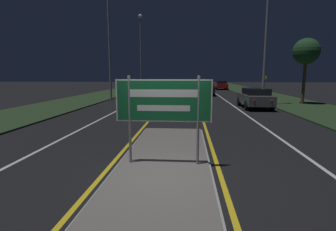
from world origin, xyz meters
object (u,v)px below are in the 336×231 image
(car_approaching_0, at_px, (148,94))
(streetlight_left_far, at_px, (141,40))
(car_approaching_1, at_px, (160,89))
(car_approaching_2, at_px, (151,84))
(highway_sign, at_px, (164,103))
(car_receding_2, at_px, (221,85))
(car_receding_1, at_px, (205,89))
(warning_sign, at_px, (264,83))
(car_receding_0, at_px, (255,98))
(streetlight_left_near, at_px, (109,23))
(streetlight_right_near, at_px, (267,22))

(car_approaching_0, bearing_deg, streetlight_left_far, 101.78)
(car_approaching_1, distance_m, car_approaching_2, 14.24)
(highway_sign, distance_m, car_receding_2, 37.87)
(car_approaching_0, distance_m, car_approaching_1, 8.62)
(car_receding_1, bearing_deg, warning_sign, -11.24)
(car_receding_0, xyz_separation_m, warning_sign, (3.56, 10.48, 0.70))
(car_receding_0, relative_size, warning_sign, 1.90)
(streetlight_left_far, relative_size, car_approaching_1, 2.64)
(streetlight_left_near, xyz_separation_m, car_approaching_0, (3.77, -2.13, -6.21))
(highway_sign, distance_m, streetlight_right_near, 16.54)
(streetlight_left_near, height_order, car_receding_2, streetlight_left_near)
(highway_sign, height_order, car_receding_0, highway_sign)
(streetlight_left_far, bearing_deg, highway_sign, -78.85)
(car_receding_0, bearing_deg, streetlight_left_far, 120.04)
(highway_sign, xyz_separation_m, streetlight_right_near, (6.51, 14.48, 4.66))
(car_approaching_1, xyz_separation_m, warning_sign, (11.67, -0.25, 0.73))
(streetlight_left_near, bearing_deg, car_receding_0, -19.46)
(car_receding_0, relative_size, car_receding_2, 0.99)
(car_receding_1, distance_m, car_receding_2, 13.23)
(streetlight_right_near, height_order, car_receding_2, streetlight_right_near)
(warning_sign, bearing_deg, car_receding_0, -108.75)
(car_approaching_0, distance_m, car_approaching_2, 22.72)
(streetlight_right_near, xyz_separation_m, warning_sign, (2.55, 8.83, -4.89))
(car_receding_0, distance_m, car_approaching_0, 8.50)
(streetlight_left_far, xyz_separation_m, car_approaching_0, (3.96, -18.96, -6.77))
(car_approaching_1, bearing_deg, warning_sign, -1.23)
(car_receding_0, height_order, car_approaching_0, car_approaching_0)
(warning_sign, bearing_deg, streetlight_left_near, -158.15)
(car_approaching_1, relative_size, warning_sign, 1.85)
(car_receding_1, bearing_deg, car_approaching_2, 122.88)
(streetlight_left_near, height_order, car_approaching_1, streetlight_left_near)
(car_receding_1, height_order, warning_sign, warning_sign)
(car_receding_1, height_order, car_approaching_1, car_receding_1)
(streetlight_right_near, relative_size, car_approaching_2, 2.48)
(streetlight_left_far, distance_m, car_approaching_1, 13.04)
(car_approaching_0, bearing_deg, car_receding_1, 60.80)
(streetlight_left_far, height_order, car_approaching_1, streetlight_left_far)
(streetlight_right_near, height_order, car_approaching_2, streetlight_right_near)
(streetlight_left_far, bearing_deg, streetlight_left_near, -89.38)
(streetlight_left_far, xyz_separation_m, car_receding_0, (12.18, -21.07, -6.79))
(streetlight_right_near, height_order, car_receding_0, streetlight_right_near)
(car_receding_0, height_order, warning_sign, warning_sign)
(car_receding_2, relative_size, car_approaching_0, 1.03)
(streetlight_left_near, bearing_deg, car_receding_2, 58.29)
(streetlight_left_near, distance_m, warning_sign, 17.65)
(streetlight_left_near, distance_m, car_approaching_2, 21.35)
(car_approaching_1, bearing_deg, car_receding_0, -52.90)
(streetlight_right_near, distance_m, car_receding_0, 5.92)
(streetlight_left_near, distance_m, streetlight_left_far, 16.84)
(car_receding_0, distance_m, car_receding_1, 12.09)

